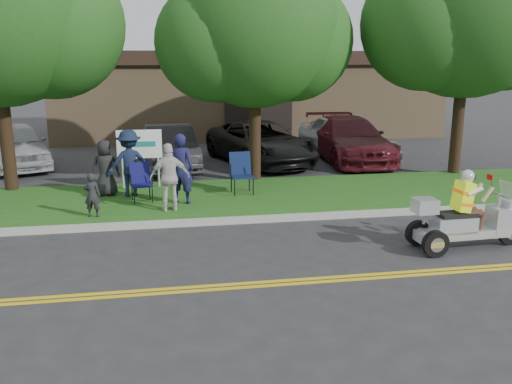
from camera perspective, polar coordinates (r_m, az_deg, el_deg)
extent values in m
plane|color=#28282B|center=(9.83, 4.16, -8.25)|extent=(120.00, 120.00, 0.00)
cube|color=gold|center=(9.31, 5.03, -9.53)|extent=(60.00, 0.10, 0.01)
cube|color=gold|center=(9.46, 4.78, -9.16)|extent=(60.00, 0.10, 0.01)
cube|color=#A8A89E|center=(12.62, 0.83, -2.85)|extent=(60.00, 0.25, 0.12)
cube|color=#265015|center=(14.67, -0.72, -0.47)|extent=(60.00, 4.00, 0.10)
cube|color=#9E7F5B|center=(28.20, -1.20, 10.49)|extent=(18.00, 8.00, 4.00)
cube|color=black|center=(24.15, 0.28, 13.94)|extent=(18.00, 0.30, 0.60)
cylinder|color=#332114|center=(16.44, -25.04, 7.74)|extent=(0.36, 0.36, 4.59)
sphere|color=#1C4714|center=(16.40, -20.89, 16.17)|extent=(4.05, 4.05, 4.05)
cylinder|color=#332114|center=(16.34, -0.13, 8.31)|extent=(0.36, 0.36, 4.20)
sphere|color=#1C4714|center=(16.28, -0.13, 17.27)|extent=(4.80, 4.80, 4.80)
sphere|color=#1C4714|center=(16.80, 3.88, 15.60)|extent=(3.60, 3.60, 3.60)
sphere|color=#1C4714|center=(15.90, -4.43, 15.42)|extent=(3.36, 3.36, 3.36)
cylinder|color=#332114|center=(18.38, 20.65, 8.93)|extent=(0.36, 0.36, 4.76)
sphere|color=#1C4714|center=(18.40, 21.46, 17.91)|extent=(5.60, 5.60, 5.60)
sphere|color=#1C4714|center=(19.35, 24.54, 15.87)|extent=(4.20, 4.20, 4.20)
sphere|color=#1C4714|center=(17.51, 17.53, 16.51)|extent=(3.92, 3.92, 3.92)
cylinder|color=silver|center=(15.79, -13.84, 2.00)|extent=(0.06, 0.06, 1.10)
cylinder|color=silver|center=(15.74, -10.21, 2.16)|extent=(0.06, 0.06, 1.10)
cube|color=white|center=(15.62, -12.18, 4.96)|extent=(1.25, 0.06, 0.80)
cylinder|color=black|center=(12.18, 25.22, -3.77)|extent=(0.56, 0.15, 0.56)
cylinder|color=black|center=(10.91, 18.38, -5.21)|extent=(0.53, 0.16, 0.52)
cylinder|color=black|center=(11.46, 16.70, -4.17)|extent=(0.53, 0.16, 0.52)
cube|color=silver|center=(11.59, 21.17, -4.03)|extent=(1.79, 0.49, 0.17)
cube|color=silver|center=(11.39, 20.07, -3.22)|extent=(0.85, 0.46, 0.33)
cube|color=black|center=(11.36, 20.35, -2.26)|extent=(0.76, 0.42, 0.09)
cube|color=silver|center=(11.94, 24.28, -2.60)|extent=(0.44, 0.46, 0.51)
cube|color=silver|center=(11.89, 25.05, -0.05)|extent=(0.20, 0.44, 0.46)
cube|color=silver|center=(10.95, 17.35, -1.39)|extent=(0.43, 0.41, 0.28)
cube|color=#C0E217|center=(11.32, 20.95, -0.40)|extent=(0.33, 0.38, 0.61)
sphere|color=silver|center=(11.27, 21.36, 1.54)|extent=(0.27, 0.27, 0.27)
cylinder|color=black|center=(14.44, -2.26, 0.45)|extent=(0.03, 0.03, 0.47)
cylinder|color=black|center=(14.55, -0.30, 0.56)|extent=(0.03, 0.03, 0.47)
cylinder|color=black|center=(14.89, -2.62, 0.86)|extent=(0.03, 0.03, 0.47)
cylinder|color=black|center=(14.99, -0.71, 0.96)|extent=(0.03, 0.03, 0.47)
cube|color=#0E1B41|center=(14.66, -1.48, 1.64)|extent=(0.62, 0.57, 0.04)
cube|color=#0E1B41|center=(14.84, -1.69, 3.04)|extent=(0.59, 0.21, 0.63)
cylinder|color=black|center=(14.01, -12.68, -0.42)|extent=(0.03, 0.03, 0.42)
cylinder|color=black|center=(14.07, -10.85, -0.27)|extent=(0.03, 0.03, 0.42)
cylinder|color=black|center=(14.41, -12.90, -0.03)|extent=(0.03, 0.03, 0.42)
cylinder|color=black|center=(14.47, -11.12, 0.11)|extent=(0.03, 0.03, 0.42)
cube|color=#10104D|center=(14.19, -11.93, 0.70)|extent=(0.59, 0.56, 0.04)
cube|color=#10104D|center=(14.35, -12.12, 2.00)|extent=(0.54, 0.24, 0.56)
imported|color=#181741|center=(13.75, -7.92, 2.45)|extent=(0.75, 0.60, 1.79)
imported|color=silver|center=(13.14, -9.08, 1.55)|extent=(1.01, 0.52, 1.64)
imported|color=#131E36|center=(14.76, -13.18, 2.98)|extent=(1.24, 0.84, 1.77)
imported|color=black|center=(14.96, -15.56, 2.45)|extent=(0.79, 0.58, 1.50)
imported|color=black|center=(13.08, -16.87, -0.30)|extent=(0.41, 0.30, 1.04)
imported|color=#AAACB1|center=(20.46, -23.97, 4.51)|extent=(3.36, 4.91, 1.55)
imported|color=#272829|center=(18.74, -9.00, 4.64)|extent=(1.93, 4.56, 1.46)
imported|color=black|center=(19.48, 0.44, 5.22)|extent=(3.77, 5.83, 1.49)
imported|color=#50121A|center=(20.29, 9.73, 5.50)|extent=(2.28, 5.50, 1.59)
imported|color=#B1B3B8|center=(20.45, 9.53, 5.68)|extent=(3.01, 5.20, 1.66)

